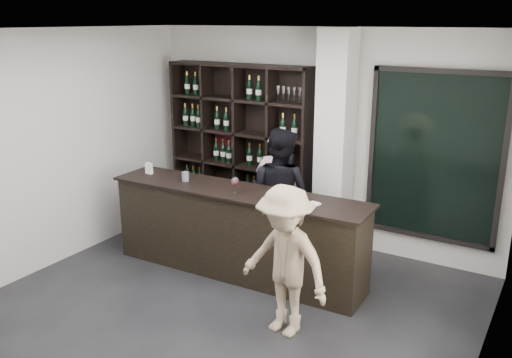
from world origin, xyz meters
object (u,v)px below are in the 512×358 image
Objects in this scene: wine_shelf at (240,149)px; taster_pink at (277,190)px; taster_black at (280,196)px; customer at (285,261)px; tasting_counter at (237,232)px.

wine_shelf reaches higher than taster_pink.
taster_black is at bearing 103.02° from taster_pink.
customer is at bearing -48.73° from wine_shelf.
wine_shelf reaches higher than customer.
taster_black is at bearing -34.25° from wine_shelf.
tasting_counter is at bearing 152.04° from customer.
wine_shelf is at bearing -28.97° from taster_black.
wine_shelf is 1.53× the size of taster_pink.
taster_pink is 0.52m from taster_black.
taster_pink is 0.90× the size of taster_black.
taster_black is at bearing 66.20° from tasting_counter.
taster_black is (0.28, -0.43, 0.08)m from taster_pink.
wine_shelf is 0.74× the size of tasting_counter.
taster_black reaches higher than customer.
wine_shelf is at bearing 119.79° from tasting_counter.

